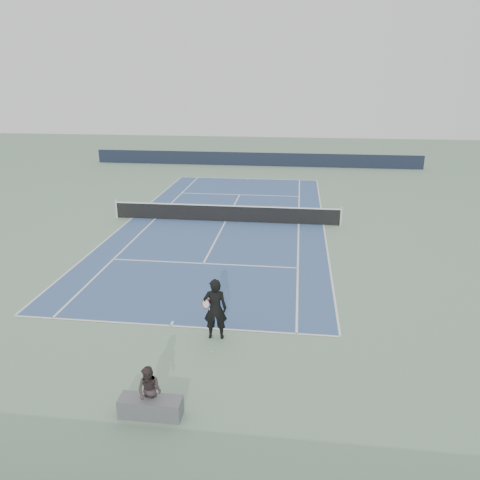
# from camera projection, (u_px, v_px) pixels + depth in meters

# --- Properties ---
(ground) EXTENTS (80.00, 80.00, 0.00)m
(ground) POSITION_uv_depth(u_px,v_px,m) (226.00, 222.00, 26.49)
(ground) COLOR gray
(court_surface) EXTENTS (10.97, 23.77, 0.01)m
(court_surface) POSITION_uv_depth(u_px,v_px,m) (226.00, 221.00, 26.49)
(court_surface) COLOR #375483
(court_surface) RESTS_ON ground
(tennis_net) EXTENTS (12.90, 0.10, 1.07)m
(tennis_net) POSITION_uv_depth(u_px,v_px,m) (226.00, 213.00, 26.32)
(tennis_net) COLOR silver
(tennis_net) RESTS_ON ground
(windscreen_far) EXTENTS (30.00, 0.25, 1.20)m
(windscreen_far) POSITION_uv_depth(u_px,v_px,m) (255.00, 159.00, 43.05)
(windscreen_far) COLOR black
(windscreen_far) RESTS_ON ground
(tennis_player) EXTENTS (0.85, 0.62, 2.00)m
(tennis_player) POSITION_uv_depth(u_px,v_px,m) (215.00, 309.00, 14.37)
(tennis_player) COLOR black
(tennis_player) RESTS_ON ground
(tennis_ball) EXTENTS (0.07, 0.07, 0.07)m
(tennis_ball) POSITION_uv_depth(u_px,v_px,m) (213.00, 352.00, 13.86)
(tennis_ball) COLOR #B9D72C
(tennis_ball) RESTS_ON ground
(spectator_bench) EXTENTS (1.58, 0.76, 1.34)m
(spectator_bench) POSITION_uv_depth(u_px,v_px,m) (150.00, 399.00, 11.14)
(spectator_bench) COLOR #56575B
(spectator_bench) RESTS_ON ground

